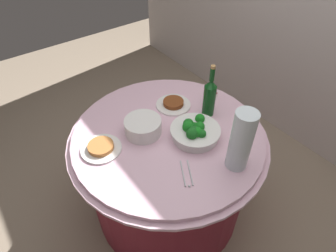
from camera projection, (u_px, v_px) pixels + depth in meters
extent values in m
plane|color=gray|center=(168.00, 203.00, 2.13)|extent=(6.00, 6.00, 0.00)
cylinder|color=maroon|center=(168.00, 175.00, 1.90)|extent=(1.01, 1.01, 0.69)
cylinder|color=#E0B2C6|center=(168.00, 137.00, 1.66)|extent=(1.16, 1.16, 0.02)
cylinder|color=#E0B2C6|center=(168.00, 134.00, 1.64)|extent=(1.10, 1.10, 0.03)
cylinder|color=white|center=(195.00, 134.00, 1.59)|extent=(0.26, 0.26, 0.05)
cylinder|color=white|center=(195.00, 130.00, 1.57)|extent=(0.28, 0.28, 0.01)
sphere|color=#196C1E|center=(188.00, 124.00, 1.57)|extent=(0.06, 0.06, 0.06)
sphere|color=#19781E|center=(188.00, 127.00, 1.55)|extent=(0.07, 0.07, 0.07)
sphere|color=#196A1E|center=(195.00, 126.00, 1.57)|extent=(0.04, 0.04, 0.04)
sphere|color=#19651E|center=(202.00, 134.00, 1.52)|extent=(0.05, 0.05, 0.05)
sphere|color=#19621E|center=(192.00, 134.00, 1.51)|extent=(0.06, 0.06, 0.06)
sphere|color=#19781E|center=(193.00, 133.00, 1.53)|extent=(0.04, 0.04, 0.04)
sphere|color=#197F1E|center=(200.00, 119.00, 1.61)|extent=(0.06, 0.06, 0.06)
sphere|color=#19791E|center=(200.00, 127.00, 1.56)|extent=(0.06, 0.06, 0.06)
sphere|color=#19831E|center=(197.00, 132.00, 1.52)|extent=(0.06, 0.06, 0.06)
sphere|color=#19601E|center=(194.00, 131.00, 1.53)|extent=(0.06, 0.06, 0.06)
cylinder|color=white|center=(143.00, 132.00, 1.63)|extent=(0.21, 0.21, 0.01)
cylinder|color=white|center=(143.00, 130.00, 1.62)|extent=(0.21, 0.21, 0.01)
cylinder|color=white|center=(143.00, 129.00, 1.62)|extent=(0.21, 0.21, 0.01)
cylinder|color=white|center=(143.00, 128.00, 1.61)|extent=(0.21, 0.21, 0.01)
cylinder|color=white|center=(143.00, 127.00, 1.60)|extent=(0.21, 0.21, 0.01)
cylinder|color=white|center=(143.00, 125.00, 1.60)|extent=(0.21, 0.21, 0.01)
cylinder|color=white|center=(143.00, 124.00, 1.59)|extent=(0.21, 0.21, 0.01)
cylinder|color=white|center=(143.00, 123.00, 1.58)|extent=(0.21, 0.21, 0.01)
cylinder|color=white|center=(143.00, 121.00, 1.58)|extent=(0.21, 0.21, 0.01)
cylinder|color=#104517|center=(209.00, 100.00, 1.69)|extent=(0.07, 0.07, 0.20)
cone|color=#104517|center=(211.00, 84.00, 1.61)|extent=(0.07, 0.07, 0.04)
cylinder|color=#104517|center=(212.00, 75.00, 1.57)|extent=(0.03, 0.03, 0.08)
cylinder|color=#B2844C|center=(213.00, 67.00, 1.54)|extent=(0.03, 0.03, 0.02)
cylinder|color=silver|center=(241.00, 141.00, 1.35)|extent=(0.11, 0.11, 0.34)
sphere|color=#E5B26B|center=(240.00, 161.00, 1.42)|extent=(0.06, 0.06, 0.06)
sphere|color=#E5B26B|center=(238.00, 156.00, 1.45)|extent=(0.06, 0.06, 0.06)
sphere|color=#E5B26B|center=(233.00, 159.00, 1.43)|extent=(0.06, 0.06, 0.06)
sphere|color=#72C64C|center=(243.00, 153.00, 1.39)|extent=(0.06, 0.06, 0.06)
sphere|color=#72C64C|center=(237.00, 149.00, 1.41)|extent=(0.06, 0.06, 0.06)
sphere|color=#72C64C|center=(236.00, 154.00, 1.39)|extent=(0.06, 0.06, 0.06)
sphere|color=red|center=(244.00, 143.00, 1.37)|extent=(0.06, 0.06, 0.06)
sphere|color=red|center=(237.00, 142.00, 1.37)|extent=(0.06, 0.06, 0.06)
sphere|color=red|center=(240.00, 147.00, 1.35)|extent=(0.06, 0.06, 0.06)
sphere|color=#E5B26B|center=(244.00, 134.00, 1.34)|extent=(0.06, 0.06, 0.06)
sphere|color=#E5B26B|center=(238.00, 136.00, 1.33)|extent=(0.06, 0.06, 0.06)
sphere|color=#E5B26B|center=(245.00, 139.00, 1.31)|extent=(0.06, 0.06, 0.06)
sphere|color=#72C64C|center=(244.00, 125.00, 1.31)|extent=(0.06, 0.06, 0.06)
sphere|color=#72C64C|center=(240.00, 129.00, 1.28)|extent=(0.06, 0.06, 0.06)
sphere|color=#72C64C|center=(249.00, 130.00, 1.28)|extent=(0.06, 0.06, 0.06)
cylinder|color=silver|center=(183.00, 173.00, 1.41)|extent=(0.14, 0.09, 0.01)
cylinder|color=silver|center=(190.00, 172.00, 1.42)|extent=(0.14, 0.09, 0.01)
sphere|color=silver|center=(189.00, 186.00, 1.35)|extent=(0.01, 0.01, 0.01)
cylinder|color=white|center=(101.00, 149.00, 1.53)|extent=(0.22, 0.22, 0.01)
cylinder|color=#B77038|center=(101.00, 146.00, 1.52)|extent=(0.14, 0.14, 0.02)
cylinder|color=white|center=(173.00, 105.00, 1.81)|extent=(0.22, 0.22, 0.01)
cylinder|color=brown|center=(173.00, 102.00, 1.80)|extent=(0.13, 0.13, 0.03)
cube|color=white|center=(214.00, 94.00, 1.87)|extent=(0.05, 0.02, 0.05)
cube|color=maroon|center=(214.00, 92.00, 1.85)|extent=(0.05, 0.02, 0.01)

